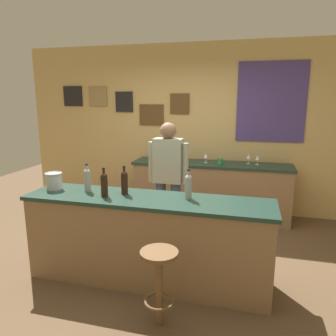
% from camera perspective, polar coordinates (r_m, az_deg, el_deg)
% --- Properties ---
extents(ground_plane, '(10.00, 10.00, 0.00)m').
position_cam_1_polar(ground_plane, '(3.98, -1.68, -16.32)').
color(ground_plane, brown).
extents(back_wall, '(6.00, 0.09, 2.80)m').
position_cam_1_polar(back_wall, '(5.49, 4.37, 7.17)').
color(back_wall, tan).
rests_on(back_wall, ground_plane).
extents(bar_counter, '(2.56, 0.60, 0.92)m').
position_cam_1_polar(bar_counter, '(3.43, -3.65, -12.64)').
color(bar_counter, olive).
rests_on(bar_counter, ground_plane).
extents(side_counter, '(2.51, 0.56, 0.90)m').
position_cam_1_polar(side_counter, '(5.24, 7.61, -3.91)').
color(side_counter, olive).
rests_on(side_counter, ground_plane).
extents(bartender, '(0.52, 0.21, 1.62)m').
position_cam_1_polar(bartender, '(4.07, 0.03, -1.48)').
color(bartender, '#384766').
rests_on(bartender, ground_plane).
extents(bar_stool, '(0.32, 0.32, 0.68)m').
position_cam_1_polar(bar_stool, '(2.82, -1.56, -18.64)').
color(bar_stool, brown).
rests_on(bar_stool, ground_plane).
extents(wine_bottle_a, '(0.07, 0.07, 0.31)m').
position_cam_1_polar(wine_bottle_a, '(3.56, -14.21, -1.93)').
color(wine_bottle_a, '#999E99').
rests_on(wine_bottle_a, bar_counter).
extents(wine_bottle_b, '(0.07, 0.07, 0.31)m').
position_cam_1_polar(wine_bottle_b, '(3.33, -11.33, -2.78)').
color(wine_bottle_b, black).
rests_on(wine_bottle_b, bar_counter).
extents(wine_bottle_c, '(0.07, 0.07, 0.31)m').
position_cam_1_polar(wine_bottle_c, '(3.38, -7.79, -2.41)').
color(wine_bottle_c, black).
rests_on(wine_bottle_c, bar_counter).
extents(wine_bottle_d, '(0.07, 0.07, 0.31)m').
position_cam_1_polar(wine_bottle_d, '(3.19, 3.65, -3.19)').
color(wine_bottle_d, '#999E99').
rests_on(wine_bottle_d, bar_counter).
extents(ice_bucket, '(0.19, 0.19, 0.19)m').
position_cam_1_polar(ice_bucket, '(3.76, -19.70, -2.12)').
color(ice_bucket, '#B7BABF').
rests_on(ice_bucket, bar_counter).
extents(wine_glass_a, '(0.07, 0.07, 0.16)m').
position_cam_1_polar(wine_glass_a, '(5.25, -2.99, 2.46)').
color(wine_glass_a, silver).
rests_on(wine_glass_a, side_counter).
extents(wine_glass_b, '(0.07, 0.07, 0.16)m').
position_cam_1_polar(wine_glass_b, '(5.13, 6.76, 2.16)').
color(wine_glass_b, silver).
rests_on(wine_glass_b, side_counter).
extents(wine_glass_c, '(0.07, 0.07, 0.16)m').
position_cam_1_polar(wine_glass_c, '(5.17, 14.21, 1.94)').
color(wine_glass_c, silver).
rests_on(wine_glass_c, side_counter).
extents(wine_glass_d, '(0.07, 0.07, 0.16)m').
position_cam_1_polar(wine_glass_d, '(5.12, 15.69, 1.77)').
color(wine_glass_d, silver).
rests_on(wine_glass_d, side_counter).
extents(coffee_mug, '(0.13, 0.08, 0.09)m').
position_cam_1_polar(coffee_mug, '(5.04, 9.30, 1.18)').
color(coffee_mug, '#338C4C').
rests_on(coffee_mug, side_counter).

